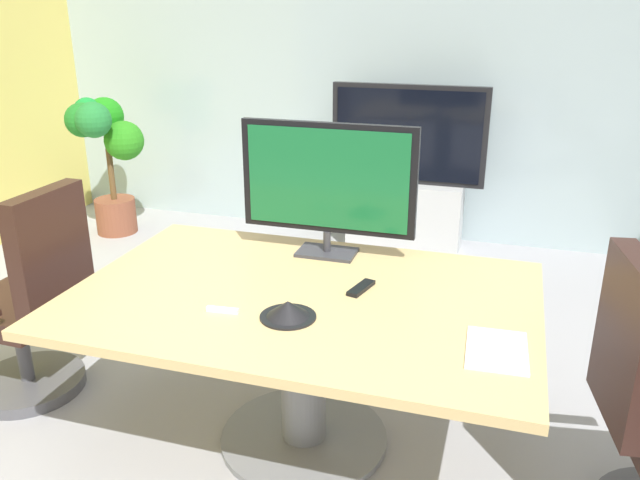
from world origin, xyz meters
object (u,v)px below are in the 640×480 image
at_px(tv_monitor, 328,182).
at_px(wall_display_unit, 406,195).
at_px(remote_control, 361,288).
at_px(conference_phone, 288,310).
at_px(conference_table, 303,331).
at_px(office_chair_left, 32,312).
at_px(potted_plant, 107,145).

distance_m(tv_monitor, wall_display_unit, 2.23).
bearing_deg(remote_control, conference_phone, -107.71).
distance_m(conference_table, remote_control, 0.31).
height_order(conference_table, tv_monitor, tv_monitor).
height_order(tv_monitor, wall_display_unit, tv_monitor).
distance_m(conference_table, tv_monitor, 0.71).
distance_m(office_chair_left, wall_display_unit, 2.97).
xyz_separation_m(conference_phone, remote_control, (0.21, 0.33, -0.02)).
height_order(conference_phone, remote_control, conference_phone).
xyz_separation_m(office_chair_left, wall_display_unit, (1.40, 2.62, -0.01)).
distance_m(office_chair_left, tv_monitor, 1.59).
height_order(tv_monitor, potted_plant, tv_monitor).
xyz_separation_m(wall_display_unit, potted_plant, (-2.46, -0.38, 0.33)).
xyz_separation_m(conference_table, tv_monitor, (-0.03, 0.47, 0.54)).
bearing_deg(tv_monitor, conference_phone, -86.21).
relative_size(wall_display_unit, potted_plant, 1.13).
height_order(office_chair_left, conference_phone, office_chair_left).
height_order(wall_display_unit, remote_control, wall_display_unit).
bearing_deg(conference_phone, potted_plant, 135.42).
distance_m(office_chair_left, potted_plant, 2.50).
bearing_deg(remote_control, wall_display_unit, 110.02).
height_order(wall_display_unit, conference_phone, wall_display_unit).
bearing_deg(potted_plant, conference_phone, -44.58).
distance_m(tv_monitor, conference_phone, 0.77).
bearing_deg(office_chair_left, conference_table, 91.89).
relative_size(office_chair_left, tv_monitor, 1.30).
bearing_deg(potted_plant, remote_control, -38.14).
bearing_deg(conference_table, conference_phone, -85.85).
bearing_deg(tv_monitor, potted_plant, 144.33).
relative_size(wall_display_unit, conference_phone, 5.95).
height_order(potted_plant, remote_control, potted_plant).
bearing_deg(office_chair_left, potted_plant, -153.78).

